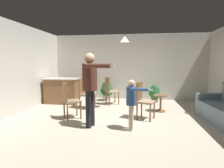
{
  "coord_description": "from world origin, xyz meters",
  "views": [
    {
      "loc": [
        0.35,
        -4.34,
        1.49
      ],
      "look_at": [
        -0.25,
        -0.09,
        1.0
      ],
      "focal_mm": 28.53,
      "sensor_mm": 36.0,
      "label": 1
    }
  ],
  "objects": [
    {
      "name": "dining_chair_near_wall",
      "position": [
        -1.45,
        0.17,
        0.55
      ],
      "size": [
        0.59,
        0.59,
        1.0
      ],
      "rotation": [
        0.0,
        0.0,
        5.35
      ],
      "color": "brown",
      "rests_on": "ground"
    },
    {
      "name": "ground",
      "position": [
        0.0,
        0.0,
        0.0
      ],
      "size": [
        7.68,
        7.68,
        0.0
      ],
      "primitive_type": "plane",
      "color": "#B2A893"
    },
    {
      "name": "potted_plant_corner",
      "position": [
        -0.85,
        2.7,
        0.44
      ],
      "size": [
        0.52,
        0.52,
        0.79
      ],
      "color": "#B7B2AD",
      "rests_on": "ground"
    },
    {
      "name": "dining_chair_spare",
      "position": [
        -1.35,
        1.34,
        0.55
      ],
      "size": [
        0.53,
        0.53,
        1.0
      ],
      "rotation": [
        0.0,
        0.0,
        4.38
      ],
      "color": "brown",
      "rests_on": "ground"
    },
    {
      "name": "dining_chair_centre_back",
      "position": [
        -0.61,
        2.02,
        0.55
      ],
      "size": [
        0.57,
        0.57,
        1.0
      ],
      "rotation": [
        0.0,
        0.0,
        5.23
      ],
      "color": "brown",
      "rests_on": "ground"
    },
    {
      "name": "spare_remote_on_table",
      "position": [
        1.04,
        1.31,
        0.54
      ],
      "size": [
        0.13,
        0.07,
        0.04
      ],
      "primitive_type": "cube",
      "rotation": [
        0.0,
        0.0,
        1.3
      ],
      "color": "white",
      "rests_on": "side_table_by_couch"
    },
    {
      "name": "ceiling_light_pendant",
      "position": [
        -0.05,
        1.32,
        2.25
      ],
      "size": [
        0.32,
        0.32,
        0.55
      ],
      "color": "silver"
    },
    {
      "name": "wall_back",
      "position": [
        0.0,
        3.2,
        1.35
      ],
      "size": [
        6.4,
        0.1,
        2.7
      ],
      "primitive_type": "cube",
      "color": "beige",
      "rests_on": "ground"
    },
    {
      "name": "wall_left",
      "position": [
        -3.2,
        0.0,
        1.35
      ],
      "size": [
        0.1,
        6.4,
        2.7
      ],
      "primitive_type": "cube",
      "color": "beige",
      "rests_on": "ground"
    },
    {
      "name": "side_table_by_couch",
      "position": [
        1.09,
        1.27,
        0.33
      ],
      "size": [
        0.44,
        0.44,
        0.52
      ],
      "color": "brown",
      "rests_on": "ground"
    },
    {
      "name": "dining_chair_by_counter",
      "position": [
        0.53,
        0.44,
        0.55
      ],
      "size": [
        0.54,
        0.54,
        1.0
      ],
      "rotation": [
        0.0,
        0.0,
        4.35
      ],
      "color": "brown",
      "rests_on": "ground"
    },
    {
      "name": "kitchen_counter",
      "position": [
        -2.45,
        1.97,
        0.48
      ],
      "size": [
        1.26,
        0.66,
        0.95
      ],
      "color": "brown",
      "rests_on": "ground"
    },
    {
      "name": "potted_plant_by_wall",
      "position": [
        1.04,
        2.65,
        0.37
      ],
      "size": [
        0.44,
        0.44,
        0.68
      ],
      "color": "#4C4742",
      "rests_on": "ground"
    },
    {
      "name": "person_adult",
      "position": [
        -0.72,
        -0.35,
        1.08
      ],
      "size": [
        0.8,
        0.62,
        1.73
      ],
      "rotation": [
        0.0,
        0.0,
        -1.79
      ],
      "color": "black",
      "rests_on": "ground"
    },
    {
      "name": "person_child",
      "position": [
        0.24,
        -0.43,
        0.71
      ],
      "size": [
        0.57,
        0.39,
        1.14
      ],
      "rotation": [
        0.0,
        0.0,
        -1.74
      ],
      "color": "tan",
      "rests_on": "ground"
    }
  ]
}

